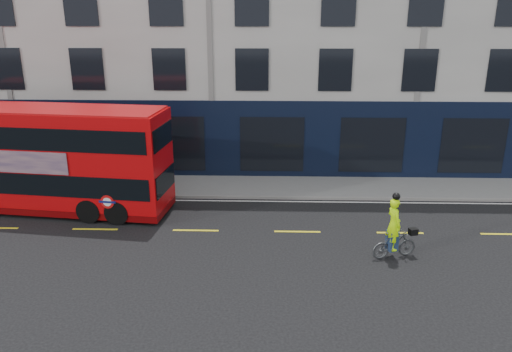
{
  "coord_description": "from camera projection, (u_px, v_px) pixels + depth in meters",
  "views": [
    {
      "loc": [
        2.88,
        -16.34,
        8.31
      ],
      "look_at": [
        2.35,
        2.64,
        1.91
      ],
      "focal_mm": 35.0,
      "sensor_mm": 36.0,
      "label": 1
    }
  ],
  "objects": [
    {
      "name": "road_edge_line",
      "position": [
        206.0,
        201.0,
        22.66
      ],
      "size": [
        58.0,
        0.1,
        0.01
      ],
      "primitive_type": "cube",
      "color": "silver",
      "rests_on": "ground"
    },
    {
      "name": "lane_dashes",
      "position": [
        196.0,
        230.0,
        19.63
      ],
      "size": [
        58.0,
        0.12,
        0.01
      ],
      "primitive_type": null,
      "color": "yellow",
      "rests_on": "ground"
    },
    {
      "name": "ground",
      "position": [
        190.0,
        248.0,
        18.21
      ],
      "size": [
        120.0,
        120.0,
        0.0
      ],
      "primitive_type": "plane",
      "color": "black",
      "rests_on": "ground"
    },
    {
      "name": "pavement",
      "position": [
        210.0,
        186.0,
        24.35
      ],
      "size": [
        60.0,
        3.0,
        0.12
      ],
      "primitive_type": "cube",
      "color": "gray",
      "rests_on": "ground"
    },
    {
      "name": "cyclist",
      "position": [
        394.0,
        236.0,
        17.24
      ],
      "size": [
        1.71,
        0.91,
        2.43
      ],
      "rotation": [
        0.0,
        0.0,
        0.28
      ],
      "color": "#4A4D4F",
      "rests_on": "ground"
    },
    {
      "name": "bus",
      "position": [
        40.0,
        158.0,
        21.07
      ],
      "size": [
        11.27,
        3.79,
        4.46
      ],
      "rotation": [
        0.0,
        0.0,
        -0.12
      ],
      "color": "#C2070A",
      "rests_on": "ground"
    },
    {
      "name": "building_terrace",
      "position": [
        220.0,
        23.0,
        28.07
      ],
      "size": [
        50.0,
        10.07,
        15.0
      ],
      "color": "beige",
      "rests_on": "ground"
    },
    {
      "name": "kerb",
      "position": [
        207.0,
        197.0,
        22.92
      ],
      "size": [
        60.0,
        0.12,
        0.13
      ],
      "primitive_type": "cube",
      "color": "gray",
      "rests_on": "ground"
    }
  ]
}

